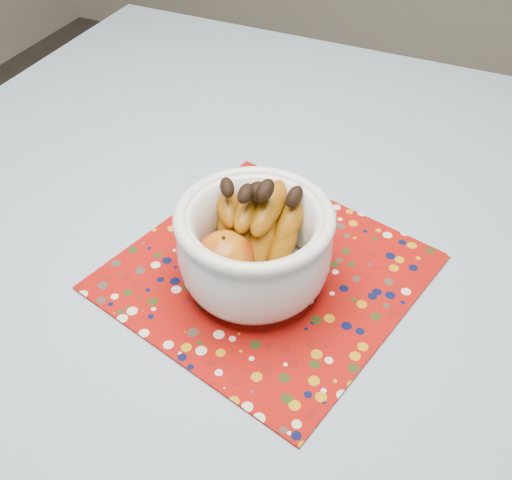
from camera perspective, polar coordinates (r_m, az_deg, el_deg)
table at (r=1.02m, az=-0.73°, el=-1.21°), size 1.20×1.20×0.75m
tablecloth at (r=0.97m, az=-0.77°, el=2.26°), size 1.32×1.32×0.01m
placemat at (r=0.87m, az=1.04°, el=-3.05°), size 0.47×0.47×0.00m
fruit_bowl at (r=0.81m, az=-0.37°, el=0.21°), size 0.23×0.22×0.16m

